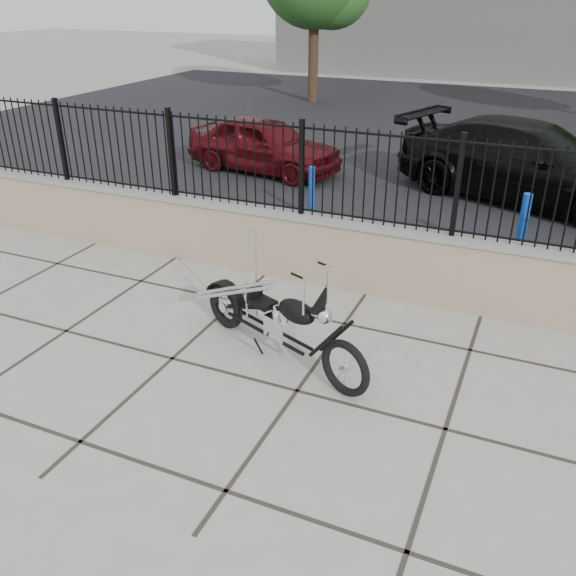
# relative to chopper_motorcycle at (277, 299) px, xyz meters

# --- Properties ---
(ground_plane) EXTENTS (90.00, 90.00, 0.00)m
(ground_plane) POSITION_rel_chopper_motorcycle_xyz_m (0.46, -0.52, -0.71)
(ground_plane) COLOR #99968E
(ground_plane) RESTS_ON ground
(parking_lot) EXTENTS (30.00, 30.00, 0.00)m
(parking_lot) POSITION_rel_chopper_motorcycle_xyz_m (0.46, 11.98, -0.71)
(parking_lot) COLOR black
(parking_lot) RESTS_ON ground
(retaining_wall) EXTENTS (14.00, 0.36, 0.96)m
(retaining_wall) POSITION_rel_chopper_motorcycle_xyz_m (0.46, 1.98, -0.23)
(retaining_wall) COLOR gray
(retaining_wall) RESTS_ON ground_plane
(iron_fence) EXTENTS (14.00, 0.08, 1.20)m
(iron_fence) POSITION_rel_chopper_motorcycle_xyz_m (0.46, 1.98, 0.85)
(iron_fence) COLOR black
(iron_fence) RESTS_ON retaining_wall
(chopper_motorcycle) EXTENTS (2.34, 1.29, 1.41)m
(chopper_motorcycle) POSITION_rel_chopper_motorcycle_xyz_m (0.00, 0.00, 0.00)
(chopper_motorcycle) COLOR black
(chopper_motorcycle) RESTS_ON ground_plane
(car_red) EXTENTS (3.67, 1.93, 1.19)m
(car_red) POSITION_rel_chopper_motorcycle_xyz_m (-3.40, 6.77, -0.11)
(car_red) COLOR #4E0B10
(car_red) RESTS_ON parking_lot
(car_black) EXTENTS (5.40, 3.57, 1.45)m
(car_black) POSITION_rel_chopper_motorcycle_xyz_m (2.03, 6.95, 0.02)
(car_black) COLOR black
(car_black) RESTS_ON parking_lot
(bollard_a) EXTENTS (0.11, 0.11, 0.92)m
(bollard_a) POSITION_rel_chopper_motorcycle_xyz_m (-1.33, 4.36, -0.25)
(bollard_a) COLOR blue
(bollard_a) RESTS_ON ground_plane
(bollard_b) EXTENTS (0.15, 0.15, 1.08)m
(bollard_b) POSITION_rel_chopper_motorcycle_xyz_m (2.21, 3.71, -0.17)
(bollard_b) COLOR blue
(bollard_b) RESTS_ON ground_plane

